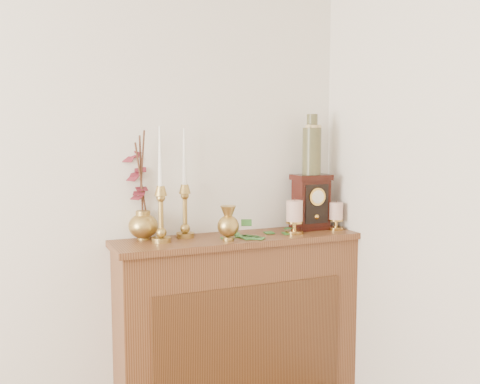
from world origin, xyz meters
name	(u,v)px	position (x,y,z in m)	size (l,w,h in m)	color
console_shelf	(239,333)	(1.40, 2.10, 0.44)	(1.24, 0.34, 0.93)	brown
candlestick_left	(161,205)	(1.01, 2.10, 1.11)	(0.09, 0.09, 0.54)	#B08746
candlestick_center	(185,202)	(1.15, 2.17, 1.10)	(0.09, 0.09, 0.53)	#B08746
bud_vase	(228,224)	(1.31, 2.01, 1.01)	(0.10, 0.10, 0.17)	#B08746
ginger_jar	(138,190)	(0.94, 2.23, 1.16)	(0.21, 0.23, 0.52)	#B08746
pillar_candle_left	(294,215)	(1.68, 2.05, 1.02)	(0.09, 0.09, 0.18)	#B4893F
pillar_candle_right	(336,215)	(1.94, 2.07, 1.01)	(0.08, 0.08, 0.15)	#B4893F
ivy_garland	(262,232)	(1.52, 2.08, 0.95)	(0.44, 0.22, 0.09)	#2F6A28
mantel_clock	(311,202)	(1.83, 2.14, 1.07)	(0.19, 0.14, 0.29)	#340E0A
ceramic_vase	(312,148)	(1.83, 2.14, 1.36)	(0.10, 0.10, 0.31)	#1A3529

